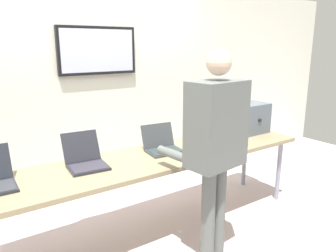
# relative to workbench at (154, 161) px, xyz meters

# --- Properties ---
(ground) EXTENTS (8.00, 8.00, 0.04)m
(ground) POSITION_rel_workbench_xyz_m (0.00, 0.00, -0.70)
(ground) COLOR #C0AEB2
(back_wall) EXTENTS (8.00, 0.11, 2.41)m
(back_wall) POSITION_rel_workbench_xyz_m (-0.00, 1.13, 0.53)
(back_wall) COLOR silver
(back_wall) RESTS_ON ground
(workbench) EXTENTS (3.12, 0.70, 0.73)m
(workbench) POSITION_rel_workbench_xyz_m (0.00, 0.00, 0.00)
(workbench) COLOR #8A7A5A
(workbench) RESTS_ON ground
(equipment_box) EXTENTS (0.39, 0.30, 0.33)m
(equipment_box) POSITION_rel_workbench_xyz_m (1.31, 0.08, 0.21)
(equipment_box) COLOR #535C67
(equipment_box) RESTS_ON workbench
(laptop_station_1) EXTENTS (0.33, 0.40, 0.25)m
(laptop_station_1) POSITION_rel_workbench_xyz_m (-0.59, 0.12, 0.10)
(laptop_station_1) COLOR #22232A
(laptop_station_1) RESTS_ON workbench
(laptop_station_2) EXTENTS (0.35, 0.34, 0.23)m
(laptop_station_2) POSITION_rel_workbench_xyz_m (0.14, 0.09, 0.10)
(laptop_station_2) COLOR #363A3D
(laptop_station_2) RESTS_ON workbench
(laptop_station_3) EXTENTS (0.38, 0.37, 0.25)m
(laptop_station_3) POSITION_rel_workbench_xyz_m (0.88, 0.10, 0.10)
(laptop_station_3) COLOR black
(laptop_station_3) RESTS_ON workbench
(person) EXTENTS (0.49, 0.63, 1.66)m
(person) POSITION_rel_workbench_xyz_m (0.15, -0.62, 0.33)
(person) COLOR #5B605D
(person) RESTS_ON ground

